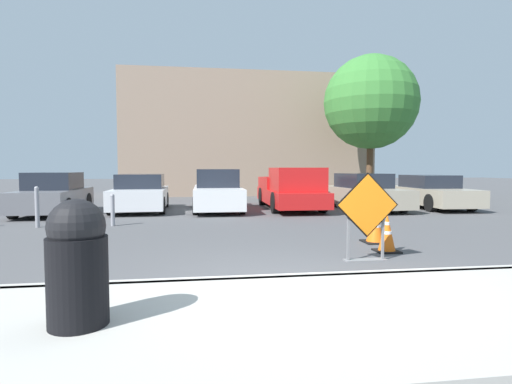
% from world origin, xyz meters
% --- Properties ---
extents(ground_plane, '(96.00, 96.00, 0.00)m').
position_xyz_m(ground_plane, '(0.00, 10.00, 0.00)').
color(ground_plane, '#4C4C4F').
extents(sidewalk_strip, '(24.15, 2.77, 0.14)m').
position_xyz_m(sidewalk_strip, '(0.00, -1.38, 0.07)').
color(sidewalk_strip, '#ADAAA3').
rests_on(sidewalk_strip, ground_plane).
extents(curb_lip, '(24.15, 0.20, 0.14)m').
position_xyz_m(curb_lip, '(0.00, 0.00, 0.07)').
color(curb_lip, '#ADAAA3').
rests_on(curb_lip, ground_plane).
extents(road_closed_sign, '(1.10, 0.20, 1.51)m').
position_xyz_m(road_closed_sign, '(1.67, 1.19, 0.83)').
color(road_closed_sign, black).
rests_on(road_closed_sign, ground_plane).
extents(traffic_cone_nearest, '(0.43, 0.43, 0.74)m').
position_xyz_m(traffic_cone_nearest, '(2.37, 1.86, 0.36)').
color(traffic_cone_nearest, black).
rests_on(traffic_cone_nearest, ground_plane).
extents(traffic_cone_second, '(0.51, 0.51, 0.71)m').
position_xyz_m(traffic_cone_second, '(2.57, 2.79, 0.34)').
color(traffic_cone_second, black).
rests_on(traffic_cone_second, ground_plane).
extents(parked_car_nearest, '(1.81, 4.04, 1.44)m').
position_xyz_m(parked_car_nearest, '(-6.13, 9.44, 0.66)').
color(parked_car_nearest, slate).
rests_on(parked_car_nearest, ground_plane).
extents(parked_car_second, '(1.99, 4.07, 1.36)m').
position_xyz_m(parked_car_second, '(-3.29, 10.06, 0.63)').
color(parked_car_second, silver).
rests_on(parked_car_second, ground_plane).
extents(parked_car_third, '(1.82, 4.56, 1.55)m').
position_xyz_m(parked_car_third, '(-0.45, 9.91, 0.70)').
color(parked_car_third, white).
rests_on(parked_car_third, ground_plane).
extents(pickup_truck, '(2.01, 5.44, 1.61)m').
position_xyz_m(pickup_truck, '(2.38, 9.77, 0.72)').
color(pickup_truck, red).
rests_on(pickup_truck, ground_plane).
extents(parked_car_fourth, '(1.97, 4.77, 1.38)m').
position_xyz_m(parked_car_fourth, '(5.23, 9.59, 0.64)').
color(parked_car_fourth, '#A39984').
rests_on(parked_car_fourth, ground_plane).
extents(parked_car_fifth, '(1.92, 4.76, 1.31)m').
position_xyz_m(parked_car_fifth, '(8.07, 9.70, 0.62)').
color(parked_car_fifth, '#A39984').
rests_on(parked_car_fifth, ground_plane).
extents(trash_bin, '(0.53, 0.53, 1.16)m').
position_xyz_m(trash_bin, '(-2.24, -1.39, 0.73)').
color(trash_bin, black).
rests_on(trash_bin, sidewalk_strip).
extents(bollard_nearest, '(0.12, 0.12, 0.88)m').
position_xyz_m(bollard_nearest, '(-3.48, 6.13, 0.47)').
color(bollard_nearest, gray).
rests_on(bollard_nearest, ground_plane).
extents(bollard_second, '(0.12, 0.12, 1.10)m').
position_xyz_m(bollard_second, '(-5.42, 6.13, 0.58)').
color(bollard_second, gray).
rests_on(bollard_second, ground_plane).
extents(building_facade_backdrop, '(14.60, 5.00, 7.08)m').
position_xyz_m(building_facade_backdrop, '(1.84, 19.66, 3.54)').
color(building_facade_backdrop, gray).
rests_on(building_facade_backdrop, ground_plane).
extents(street_tree_behind_lot, '(4.64, 4.64, 7.19)m').
position_xyz_m(street_tree_behind_lot, '(7.39, 13.92, 4.86)').
color(street_tree_behind_lot, '#513823').
rests_on(street_tree_behind_lot, ground_plane).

